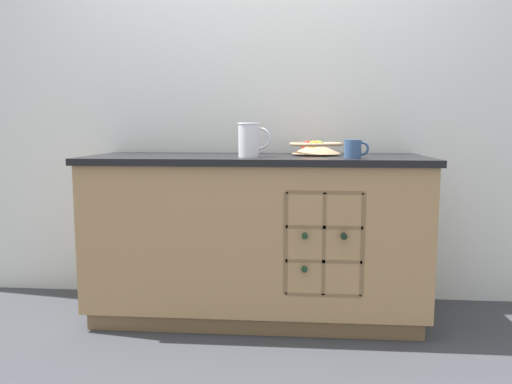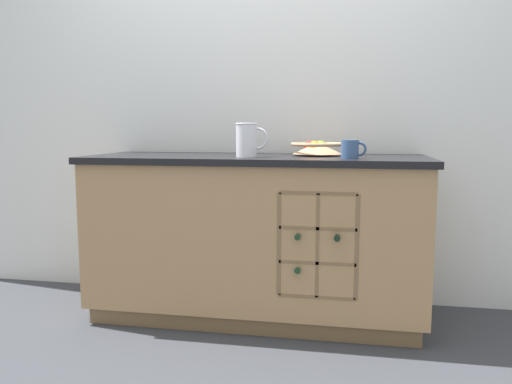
{
  "view_description": "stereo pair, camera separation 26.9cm",
  "coord_description": "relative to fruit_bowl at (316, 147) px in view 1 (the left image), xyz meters",
  "views": [
    {
      "loc": [
        0.22,
        -2.66,
        1.03
      ],
      "look_at": [
        0.0,
        0.0,
        0.69
      ],
      "focal_mm": 35.0,
      "sensor_mm": 36.0,
      "label": 1
    },
    {
      "loc": [
        0.49,
        -2.63,
        1.03
      ],
      "look_at": [
        0.0,
        0.0,
        0.69
      ],
      "focal_mm": 35.0,
      "sensor_mm": 36.0,
      "label": 2
    }
  ],
  "objects": [
    {
      "name": "ground_plane",
      "position": [
        -0.32,
        -0.08,
        -0.93
      ],
      "size": [
        14.0,
        14.0,
        0.0
      ],
      "primitive_type": "plane",
      "color": "#383A3F"
    },
    {
      "name": "back_wall",
      "position": [
        -0.32,
        0.29,
        0.34
      ],
      "size": [
        4.4,
        0.06,
        2.55
      ],
      "primitive_type": "cube",
      "color": "silver",
      "rests_on": "ground_plane"
    },
    {
      "name": "kitchen_island",
      "position": [
        -0.32,
        -0.09,
        -0.48
      ],
      "size": [
        1.8,
        0.67,
        0.89
      ],
      "color": "brown",
      "rests_on": "ground_plane"
    },
    {
      "name": "fruit_bowl",
      "position": [
        0.0,
        0.0,
        0.0
      ],
      "size": [
        0.29,
        0.29,
        0.08
      ],
      "color": "tan",
      "rests_on": "kitchen_island"
    },
    {
      "name": "white_pitcher",
      "position": [
        -0.34,
        -0.21,
        0.05
      ],
      "size": [
        0.17,
        0.11,
        0.17
      ],
      "color": "white",
      "rests_on": "kitchen_island"
    },
    {
      "name": "ceramic_mug",
      "position": [
        0.18,
        -0.24,
        0.0
      ],
      "size": [
        0.12,
        0.09,
        0.09
      ],
      "color": "#385684",
      "rests_on": "kitchen_island"
    }
  ]
}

